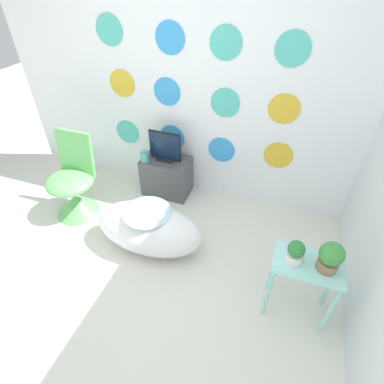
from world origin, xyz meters
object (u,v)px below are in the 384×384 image
Objects in this scene: bathtub at (149,228)px; vase at (145,156)px; chair at (74,191)px; tv at (165,148)px; potted_plant_left at (295,252)px; potted_plant_right at (331,257)px.

vase is (-0.37, 0.72, 0.28)m from bathtub.
chair is at bearing 169.65° from bathtub.
bathtub is at bearing -77.96° from tv.
vase is 0.76× the size of potted_plant_left.
potted_plant_left is at bearing -30.61° from vase.
vase is 1.89m from potted_plant_left.
bathtub is 5.62× the size of potted_plant_left.
vase is 0.61× the size of potted_plant_right.
chair is (-0.95, 0.17, 0.05)m from bathtub.
bathtub is 4.50× the size of potted_plant_right.
bathtub is at bearing -62.43° from vase.
potted_plant_left is (1.62, -0.96, 0.15)m from vase.
bathtub is 0.96m from chair.
tv reaches higher than potted_plant_left.
chair is at bearing -136.28° from vase.
bathtub is 1.34m from potted_plant_left.
tv is at bearing 102.04° from bathtub.
potted_plant_right is (2.41, -0.40, 0.40)m from chair.
bathtub is 0.92m from tv.
chair reaches higher than bathtub.
vase is at bearing 117.57° from bathtub.
chair is 4.83× the size of potted_plant_left.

